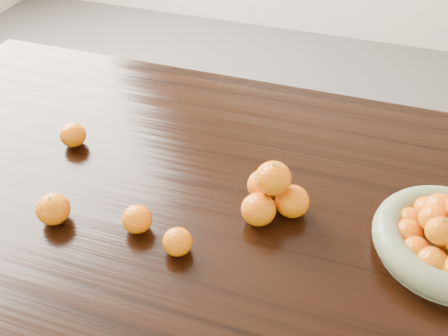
% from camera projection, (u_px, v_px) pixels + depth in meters
% --- Properties ---
extents(dining_table, '(2.00, 1.00, 0.75)m').
position_uv_depth(dining_table, '(236.00, 218.00, 1.22)').
color(dining_table, black).
rests_on(dining_table, ground).
extents(orange_pyramid, '(0.15, 0.15, 0.13)m').
position_uv_depth(orange_pyramid, '(272.00, 193.00, 1.08)').
color(orange_pyramid, orange).
rests_on(orange_pyramid, dining_table).
extents(loose_orange_0, '(0.07, 0.07, 0.07)m').
position_uv_depth(loose_orange_0, '(53.00, 209.00, 1.07)').
color(loose_orange_0, orange).
rests_on(loose_orange_0, dining_table).
extents(loose_orange_1, '(0.06, 0.06, 0.06)m').
position_uv_depth(loose_orange_1, '(137.00, 219.00, 1.05)').
color(loose_orange_1, orange).
rests_on(loose_orange_1, dining_table).
extents(loose_orange_2, '(0.06, 0.06, 0.06)m').
position_uv_depth(loose_orange_2, '(177.00, 242.00, 1.01)').
color(loose_orange_2, orange).
rests_on(loose_orange_2, dining_table).
extents(loose_orange_3, '(0.07, 0.07, 0.06)m').
position_uv_depth(loose_orange_3, '(73.00, 135.00, 1.28)').
color(loose_orange_3, orange).
rests_on(loose_orange_3, dining_table).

